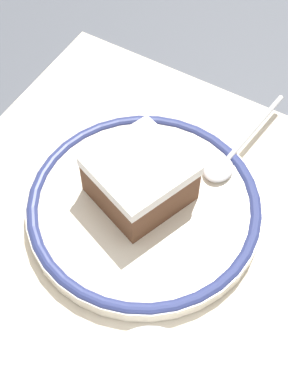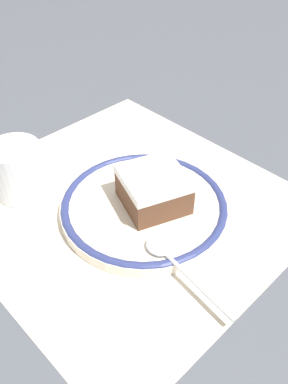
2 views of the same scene
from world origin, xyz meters
The scene contains 6 objects.
ground_plane centered at (0.00, 0.00, 0.00)m, with size 2.40×2.40×0.00m, color #4C515B.
placemat centered at (0.00, 0.00, 0.00)m, with size 0.44×0.41×0.00m, color beige.
plate centered at (-0.03, -0.01, 0.01)m, with size 0.22×0.22×0.02m.
cake_slice centered at (-0.04, -0.02, 0.04)m, with size 0.10×0.10×0.05m.
spoon centered at (-0.12, 0.04, 0.02)m, with size 0.14×0.03×0.01m.
cup centered at (0.12, 0.09, 0.03)m, with size 0.07×0.07×0.08m.
Camera 2 is at (-0.32, 0.27, 0.39)m, focal length 38.39 mm.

